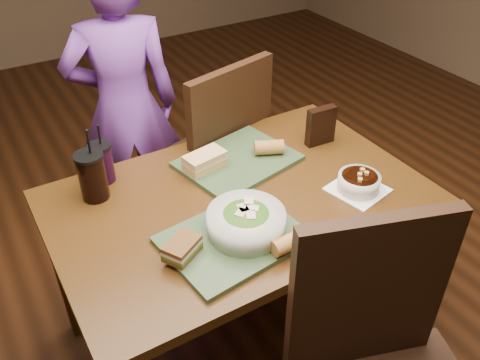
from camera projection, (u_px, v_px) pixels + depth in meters
The scene contains 15 objects.
ground at pixel (240, 331), 2.23m from camera, with size 6.00×6.00×0.00m, color #381C0B.
dining_table at pixel (240, 216), 1.84m from camera, with size 1.30×0.85×0.75m.
chair_far at pixel (219, 154), 2.33m from camera, with size 0.55×0.55×1.04m.
diner at pixel (125, 108), 2.39m from camera, with size 0.52×0.34×1.44m, color #73389B.
tray_near at pixel (234, 239), 1.59m from camera, with size 0.42×0.32×0.02m, color #334A29.
tray_far at pixel (238, 161), 1.95m from camera, with size 0.42×0.32×0.02m, color #334A29.
salad_bowl at pixel (246, 221), 1.59m from camera, with size 0.25×0.25×0.08m.
soup_bowl at pixel (359, 182), 1.80m from camera, with size 0.22×0.22×0.07m.
sandwich_near at pixel (182, 248), 1.51m from camera, with size 0.13×0.12×0.05m.
sandwich_far at pixel (205, 161), 1.88m from camera, with size 0.17×0.11×0.06m.
baguette_near at pixel (288, 243), 1.53m from camera, with size 0.05×0.05×0.10m, color #AD7533.
baguette_far at pixel (269, 147), 1.96m from camera, with size 0.06×0.06×0.11m, color #AD7533.
cup_cola at pixel (92, 176), 1.73m from camera, with size 0.10×0.10×0.27m.
cup_berry at pixel (102, 163), 1.82m from camera, with size 0.09×0.09×0.23m.
chip_bag at pixel (321, 126), 2.03m from camera, with size 0.12×0.04×0.16m, color black.
Camera 1 is at (-0.73, -1.21, 1.84)m, focal length 38.00 mm.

